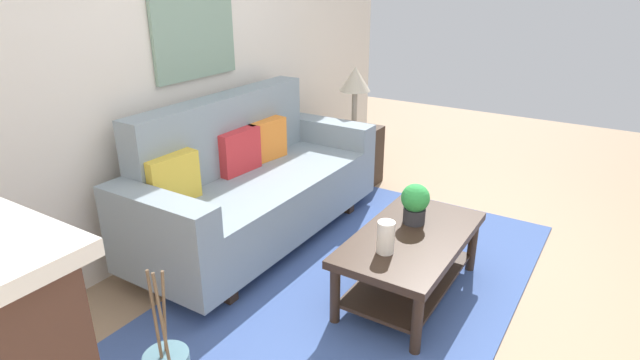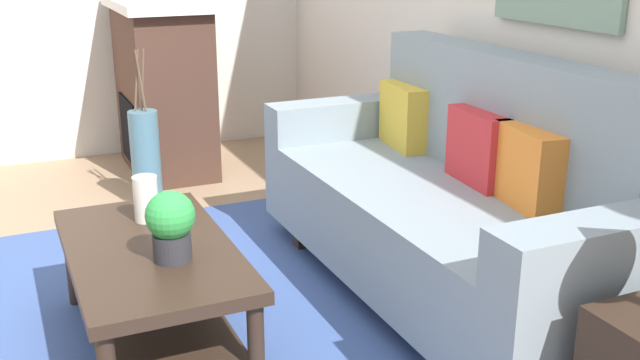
% 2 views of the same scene
% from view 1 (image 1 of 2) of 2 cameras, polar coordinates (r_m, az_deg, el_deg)
% --- Properties ---
extents(ground_plane, '(9.78, 9.78, 0.00)m').
position_cam_1_polar(ground_plane, '(3.35, 12.72, -13.18)').
color(ground_plane, '#9E7F60').
extents(wall_back, '(5.78, 0.10, 2.70)m').
position_cam_1_polar(wall_back, '(3.91, -15.16, 13.18)').
color(wall_back, silver).
rests_on(wall_back, ground_plane).
extents(area_rug, '(2.89, 1.88, 0.01)m').
position_cam_1_polar(area_rug, '(3.50, 4.92, -10.84)').
color(area_rug, '#3D5693').
rests_on(area_rug, ground_plane).
extents(couch, '(2.11, 0.84, 1.08)m').
position_cam_1_polar(couch, '(3.85, -7.41, -0.64)').
color(couch, gray).
rests_on(couch, ground_plane).
extents(throw_pillow_mustard, '(0.37, 0.16, 0.32)m').
position_cam_1_polar(throw_pillow_mustard, '(3.41, -16.15, 0.11)').
color(throw_pillow_mustard, gold).
rests_on(throw_pillow_mustard, couch).
extents(throw_pillow_crimson, '(0.37, 0.15, 0.32)m').
position_cam_1_polar(throw_pillow_crimson, '(3.84, -9.06, 3.19)').
color(throw_pillow_crimson, red).
rests_on(throw_pillow_crimson, couch).
extents(throw_pillow_orange, '(0.37, 0.17, 0.32)m').
position_cam_1_polar(throw_pillow_orange, '(4.07, -6.09, 4.46)').
color(throw_pillow_orange, orange).
rests_on(throw_pillow_orange, couch).
extents(coffee_table, '(1.10, 0.60, 0.43)m').
position_cam_1_polar(coffee_table, '(3.23, 10.05, -7.81)').
color(coffee_table, '#332319').
rests_on(coffee_table, ground_plane).
extents(tabletop_vase, '(0.10, 0.10, 0.19)m').
position_cam_1_polar(tabletop_vase, '(2.92, 7.34, -6.33)').
color(tabletop_vase, white).
rests_on(tabletop_vase, coffee_table).
extents(potted_plant_tabletop, '(0.18, 0.18, 0.26)m').
position_cam_1_polar(potted_plant_tabletop, '(3.26, 10.55, -2.47)').
color(potted_plant_tabletop, '#2D2D33').
rests_on(potted_plant_tabletop, coffee_table).
extents(side_table, '(0.44, 0.44, 0.56)m').
position_cam_1_polar(side_table, '(4.90, 3.71, 2.66)').
color(side_table, '#332319').
rests_on(side_table, ground_plane).
extents(table_lamp, '(0.28, 0.28, 0.57)m').
position_cam_1_polar(table_lamp, '(4.71, 3.93, 10.89)').
color(table_lamp, gray).
rests_on(table_lamp, side_table).
extents(floor_vase_branch_a, '(0.02, 0.05, 0.36)m').
position_cam_1_polar(floor_vase_branch_a, '(2.00, -16.96, -13.91)').
color(floor_vase_branch_a, brown).
rests_on(floor_vase_branch_a, floor_vase).
extents(floor_vase_branch_b, '(0.03, 0.04, 0.36)m').
position_cam_1_polar(floor_vase_branch_b, '(2.00, -17.96, -14.12)').
color(floor_vase_branch_b, brown).
rests_on(floor_vase_branch_b, floor_vase).
extents(floor_vase_branch_c, '(0.02, 0.05, 0.36)m').
position_cam_1_polar(floor_vase_branch_c, '(1.97, -17.27, -14.49)').
color(floor_vase_branch_c, brown).
rests_on(floor_vase_branch_c, floor_vase).
extents(framed_painting, '(0.78, 0.03, 0.71)m').
position_cam_1_polar(framed_painting, '(3.89, -13.82, 16.14)').
color(framed_painting, gray).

